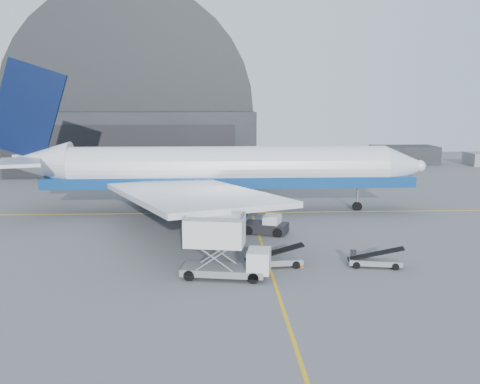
{
  "coord_description": "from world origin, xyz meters",
  "views": [
    {
      "loc": [
        -4.54,
        -46.41,
        14.04
      ],
      "look_at": [
        -1.97,
        9.29,
        4.5
      ],
      "focal_mm": 40.0,
      "sensor_mm": 36.0,
      "label": 1
    }
  ],
  "objects_px": {
    "airliner": "(212,170)",
    "belt_loader_b": "(374,260)",
    "belt_loader_a": "(274,260)",
    "catering_truck": "(222,248)",
    "pushback_tug": "(267,226)"
  },
  "relations": [
    {
      "from": "airliner",
      "to": "catering_truck",
      "type": "distance_m",
      "value": 26.13
    },
    {
      "from": "catering_truck",
      "to": "belt_loader_a",
      "type": "height_order",
      "value": "catering_truck"
    },
    {
      "from": "airliner",
      "to": "belt_loader_b",
      "type": "xyz_separation_m",
      "value": [
        14.01,
        -23.76,
        -4.87
      ]
    },
    {
      "from": "pushback_tug",
      "to": "belt_loader_a",
      "type": "distance_m",
      "value": 11.57
    },
    {
      "from": "belt_loader_a",
      "to": "belt_loader_b",
      "type": "height_order",
      "value": "belt_loader_a"
    },
    {
      "from": "belt_loader_a",
      "to": "pushback_tug",
      "type": "bearing_deg",
      "value": 81.87
    },
    {
      "from": "pushback_tug",
      "to": "belt_loader_b",
      "type": "xyz_separation_m",
      "value": [
        8.08,
        -11.99,
        -0.24
      ]
    },
    {
      "from": "belt_loader_a",
      "to": "belt_loader_b",
      "type": "bearing_deg",
      "value": -8.29
    },
    {
      "from": "airliner",
      "to": "pushback_tug",
      "type": "relative_size",
      "value": 10.69
    },
    {
      "from": "catering_truck",
      "to": "belt_loader_b",
      "type": "distance_m",
      "value": 13.36
    },
    {
      "from": "airliner",
      "to": "belt_loader_b",
      "type": "height_order",
      "value": "airliner"
    },
    {
      "from": "airliner",
      "to": "belt_loader_a",
      "type": "bearing_deg",
      "value": -77.03
    },
    {
      "from": "pushback_tug",
      "to": "belt_loader_a",
      "type": "xyz_separation_m",
      "value": [
        -0.55,
        -11.56,
        -0.2
      ]
    },
    {
      "from": "airliner",
      "to": "belt_loader_a",
      "type": "relative_size",
      "value": 10.73
    },
    {
      "from": "belt_loader_a",
      "to": "belt_loader_b",
      "type": "distance_m",
      "value": 8.65
    }
  ]
}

